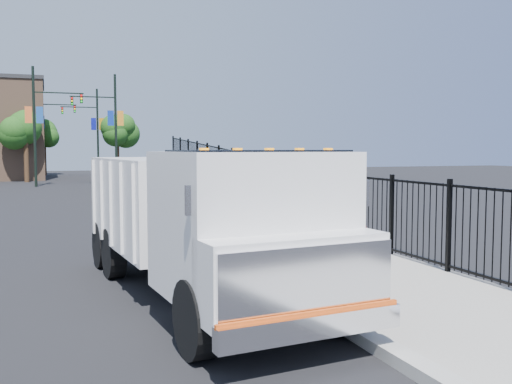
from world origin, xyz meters
name	(u,v)px	position (x,y,z in m)	size (l,w,h in m)	color
ground	(284,293)	(0.00, 0.00, 0.00)	(120.00, 120.00, 0.00)	black
sidewalk	(447,309)	(1.93, -2.00, 0.06)	(3.55, 12.00, 0.12)	#9E998E
curb	(337,320)	(0.00, -2.00, 0.08)	(0.30, 12.00, 0.16)	#ADAAA3
ramp	(189,205)	(2.12, 16.00, 0.00)	(3.95, 24.00, 1.70)	#9E998E
iron_fence	(248,191)	(3.55, 12.00, 0.90)	(0.10, 28.00, 1.80)	black
truck	(203,215)	(-1.45, 0.11, 1.45)	(3.09, 7.70, 2.57)	black
worker	(354,235)	(1.09, -0.57, 1.07)	(0.69, 0.45, 1.90)	maroon
light_pole_0	(39,121)	(-4.27, 31.73, 4.36)	(3.77, 0.22, 8.00)	black
light_pole_1	(111,124)	(0.68, 34.07, 4.36)	(3.78, 0.22, 8.00)	black
light_pole_2	(41,127)	(-4.22, 42.66, 4.36)	(3.77, 0.22, 8.00)	black
light_pole_3	(94,129)	(0.31, 45.15, 4.36)	(3.78, 0.22, 8.00)	black
tree_0	(25,130)	(-5.32, 37.63, 3.95)	(2.66, 2.66, 5.33)	#382314
tree_1	(117,133)	(1.90, 41.32, 3.92)	(2.27, 2.27, 5.13)	#382314
tree_2	(44,134)	(-4.04, 49.66, 3.93)	(2.39, 2.39, 5.20)	#382314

